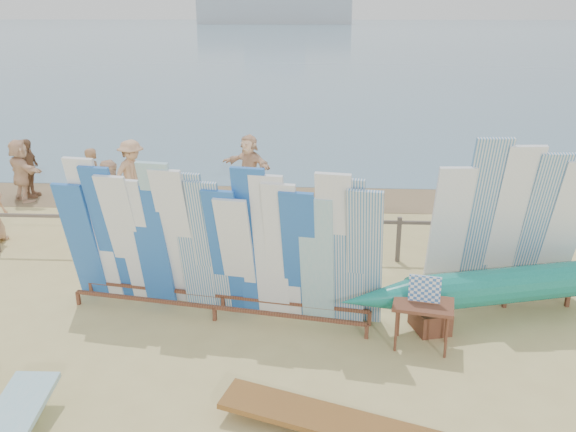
# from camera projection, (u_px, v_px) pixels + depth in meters

# --- Properties ---
(ground) EXTENTS (160.00, 160.00, 0.00)m
(ground) POSITION_uv_depth(u_px,v_px,m) (155.00, 333.00, 9.25)
(ground) COLOR tan
(ground) RESTS_ON ground
(ocean) EXTENTS (320.00, 240.00, 0.02)m
(ocean) POSITION_uv_depth(u_px,v_px,m) (312.00, 30.00, 130.13)
(ocean) COLOR slate
(ocean) RESTS_ON ground
(wet_sand_strip) EXTENTS (40.00, 2.60, 0.01)m
(wet_sand_strip) POSITION_uv_depth(u_px,v_px,m) (226.00, 195.00, 16.05)
(wet_sand_strip) COLOR olive
(wet_sand_strip) RESTS_ON ground
(distant_ship) EXTENTS (45.00, 8.00, 14.00)m
(distant_ship) POSITION_uv_depth(u_px,v_px,m) (275.00, 5.00, 178.15)
(distant_ship) COLOR #999EA3
(distant_ship) RESTS_ON ocean
(fence) EXTENTS (12.08, 0.08, 0.90)m
(fence) POSITION_uv_depth(u_px,v_px,m) (193.00, 227.00, 11.88)
(fence) COLOR #65574C
(fence) RESTS_ON ground
(main_surfboard_rack) EXTENTS (5.18, 1.57, 2.56)m
(main_surfboard_rack) POSITION_uv_depth(u_px,v_px,m) (217.00, 248.00, 9.43)
(main_surfboard_rack) COLOR brown
(main_surfboard_rack) RESTS_ON ground
(side_surfboard_rack) EXTENTS (2.52, 0.96, 2.86)m
(side_surfboard_rack) POSITION_uv_depth(u_px,v_px,m) (508.00, 229.00, 9.85)
(side_surfboard_rack) COLOR brown
(side_surfboard_rack) RESTS_ON ground
(outrigger_canoe) EXTENTS (6.26, 2.22, 0.90)m
(outrigger_canoe) POSITION_uv_depth(u_px,v_px,m) (535.00, 285.00, 9.52)
(outrigger_canoe) COLOR brown
(outrigger_canoe) RESTS_ON ground
(vendor_table) EXTENTS (0.95, 0.76, 1.12)m
(vendor_table) POSITION_uv_depth(u_px,v_px,m) (422.00, 323.00, 8.77)
(vendor_table) COLOR brown
(vendor_table) RESTS_ON ground
(flat_board_c) EXTENTS (2.75, 1.22, 0.27)m
(flat_board_c) POSITION_uv_depth(u_px,v_px,m) (333.00, 431.00, 7.11)
(flat_board_c) COLOR brown
(flat_board_c) RESTS_ON ground
(beach_chair_left) EXTENTS (0.69, 0.69, 0.80)m
(beach_chair_left) POSITION_uv_depth(u_px,v_px,m) (255.00, 228.00, 12.99)
(beach_chair_left) COLOR red
(beach_chair_left) RESTS_ON ground
(beach_chair_right) EXTENTS (0.63, 0.65, 0.85)m
(beach_chair_right) POSITION_uv_depth(u_px,v_px,m) (209.00, 231.00, 12.73)
(beach_chair_right) COLOR red
(beach_chair_right) RESTS_ON ground
(stroller) EXTENTS (0.66, 0.82, 0.99)m
(stroller) POSITION_uv_depth(u_px,v_px,m) (256.00, 227.00, 12.55)
(stroller) COLOR red
(stroller) RESTS_ON ground
(beachgoer_extra_1) EXTENTS (0.41, 0.91, 1.53)m
(beachgoer_extra_1) POSITION_uv_depth(u_px,v_px,m) (29.00, 169.00, 15.63)
(beachgoer_extra_1) COLOR #8C6042
(beachgoer_extra_1) RESTS_ON ground
(beachgoer_1) EXTENTS (0.54, 0.65, 1.55)m
(beachgoer_1) POSITION_uv_depth(u_px,v_px,m) (95.00, 180.00, 14.55)
(beachgoer_1) COLOR #8C6042
(beachgoer_1) RESTS_ON ground
(beachgoer_2) EXTENTS (0.70, 0.95, 1.76)m
(beachgoer_2) POSITION_uv_depth(u_px,v_px,m) (113.00, 202.00, 12.59)
(beachgoer_2) COLOR beige
(beachgoer_2) RESTS_ON ground
(beachgoer_5) EXTENTS (1.54, 1.22, 1.63)m
(beachgoer_5) POSITION_uv_depth(u_px,v_px,m) (249.00, 166.00, 15.70)
(beachgoer_5) COLOR beige
(beachgoer_5) RESTS_ON ground
(beachgoer_3) EXTENTS (0.96, 1.17, 1.69)m
(beachgoer_3) POSITION_uv_depth(u_px,v_px,m) (132.00, 174.00, 14.78)
(beachgoer_3) COLOR tan
(beachgoer_3) RESTS_ON ground
(beachgoer_11) EXTENTS (1.44, 1.33, 1.60)m
(beachgoer_11) POSITION_uv_depth(u_px,v_px,m) (21.00, 170.00, 15.31)
(beachgoer_11) COLOR beige
(beachgoer_11) RESTS_ON ground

